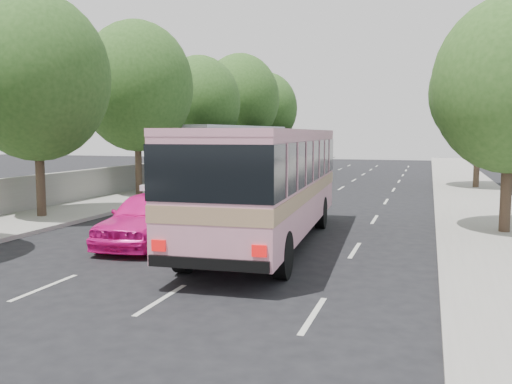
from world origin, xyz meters
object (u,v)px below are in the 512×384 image
at_px(white_pickup, 183,192).
at_px(pink_taxi, 150,218).
at_px(tour_coach_rear, 285,147).
at_px(pink_bus, 267,174).
at_px(tour_coach_front, 233,149).

bearing_deg(white_pickup, pink_taxi, -65.54).
height_order(pink_taxi, tour_coach_rear, tour_coach_rear).
relative_size(pink_bus, tour_coach_front, 0.85).
bearing_deg(white_pickup, tour_coach_rear, 100.59).
bearing_deg(pink_bus, white_pickup, 128.22).
bearing_deg(tour_coach_front, white_pickup, -76.97).
bearing_deg(tour_coach_front, pink_taxi, -73.24).
bearing_deg(pink_bus, tour_coach_front, 109.49).
height_order(tour_coach_front, tour_coach_rear, tour_coach_front).
xyz_separation_m(pink_bus, tour_coach_front, (-7.81, 18.30, 0.15)).
relative_size(tour_coach_front, tour_coach_rear, 1.09).
distance_m(pink_bus, tour_coach_front, 19.89).
height_order(pink_bus, tour_coach_front, tour_coach_front).
bearing_deg(tour_coach_rear, tour_coach_front, -92.50).
bearing_deg(tour_coach_front, tour_coach_rear, 94.20).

